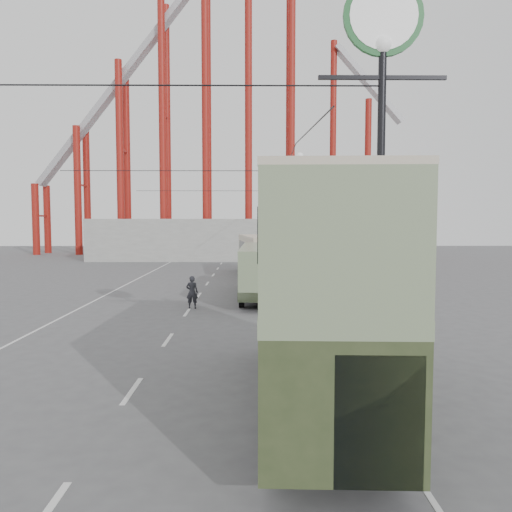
{
  "coord_description": "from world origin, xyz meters",
  "views": [
    {
      "loc": [
        2.32,
        -15.65,
        4.73
      ],
      "look_at": [
        2.58,
        9.13,
        3.0
      ],
      "focal_mm": 35.0,
      "sensor_mm": 36.0,
      "label": 1
    }
  ],
  "objects_px": {
    "lamp_post_near": "(382,96)",
    "pedestrian": "(192,292)",
    "single_decker_cream": "(261,253)",
    "double_decker_bus": "(315,281)",
    "single_decker_green": "(263,268)"
  },
  "relations": [
    {
      "from": "lamp_post_near",
      "to": "single_decker_green",
      "type": "height_order",
      "value": "lamp_post_near"
    },
    {
      "from": "lamp_post_near",
      "to": "pedestrian",
      "type": "bearing_deg",
      "value": 114.52
    },
    {
      "from": "double_decker_bus",
      "to": "single_decker_green",
      "type": "height_order",
      "value": "double_decker_bus"
    },
    {
      "from": "pedestrian",
      "to": "double_decker_bus",
      "type": "bearing_deg",
      "value": 111.57
    },
    {
      "from": "double_decker_bus",
      "to": "single_decker_green",
      "type": "xyz_separation_m",
      "value": [
        -0.92,
        18.23,
        -1.39
      ]
    },
    {
      "from": "lamp_post_near",
      "to": "double_decker_bus",
      "type": "bearing_deg",
      "value": 177.87
    },
    {
      "from": "single_decker_green",
      "to": "single_decker_cream",
      "type": "bearing_deg",
      "value": 90.52
    },
    {
      "from": "single_decker_cream",
      "to": "pedestrian",
      "type": "distance_m",
      "value": 17.02
    },
    {
      "from": "lamp_post_near",
      "to": "pedestrian",
      "type": "xyz_separation_m",
      "value": [
        -6.47,
        14.19,
        -6.97
      ]
    },
    {
      "from": "single_decker_cream",
      "to": "lamp_post_near",
      "type": "bearing_deg",
      "value": -92.67
    },
    {
      "from": "lamp_post_near",
      "to": "single_decker_cream",
      "type": "xyz_separation_m",
      "value": [
        -2.4,
        30.68,
        -5.92
      ]
    },
    {
      "from": "single_decker_green",
      "to": "double_decker_bus",
      "type": "bearing_deg",
      "value": -85.9
    },
    {
      "from": "lamp_post_near",
      "to": "single_decker_cream",
      "type": "relative_size",
      "value": 0.95
    },
    {
      "from": "single_decker_green",
      "to": "pedestrian",
      "type": "distance_m",
      "value": 5.75
    },
    {
      "from": "double_decker_bus",
      "to": "single_decker_green",
      "type": "distance_m",
      "value": 18.3
    }
  ]
}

